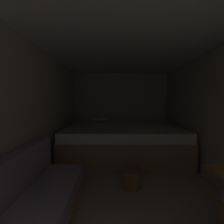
# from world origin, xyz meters

# --- Properties ---
(ground_plane) EXTENTS (6.96, 6.96, 0.00)m
(ground_plane) POSITION_xyz_m (0.00, 1.81, 0.00)
(ground_plane) COLOR #B2A893
(wall_back) EXTENTS (2.66, 0.05, 2.01)m
(wall_back) POSITION_xyz_m (0.00, 4.31, 1.00)
(wall_back) COLOR beige
(wall_back) RESTS_ON ground
(wall_left) EXTENTS (0.05, 4.96, 2.01)m
(wall_left) POSITION_xyz_m (-1.31, 1.81, 1.00)
(wall_left) COLOR beige
(wall_left) RESTS_ON ground
(ceiling_slab) EXTENTS (2.66, 4.96, 0.05)m
(ceiling_slab) POSITION_xyz_m (0.00, 1.81, 2.03)
(ceiling_slab) COLOR white
(ceiling_slab) RESTS_ON wall_left
(bed) EXTENTS (2.44, 1.84, 0.83)m
(bed) POSITION_xyz_m (-0.00, 3.32, 0.34)
(bed) COLOR tan
(bed) RESTS_ON ground
(wicker_basket) EXTENTS (0.28, 0.28, 0.25)m
(wicker_basket) POSITION_xyz_m (0.05, 1.96, 0.12)
(wicker_basket) COLOR olive
(wicker_basket) RESTS_ON ground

